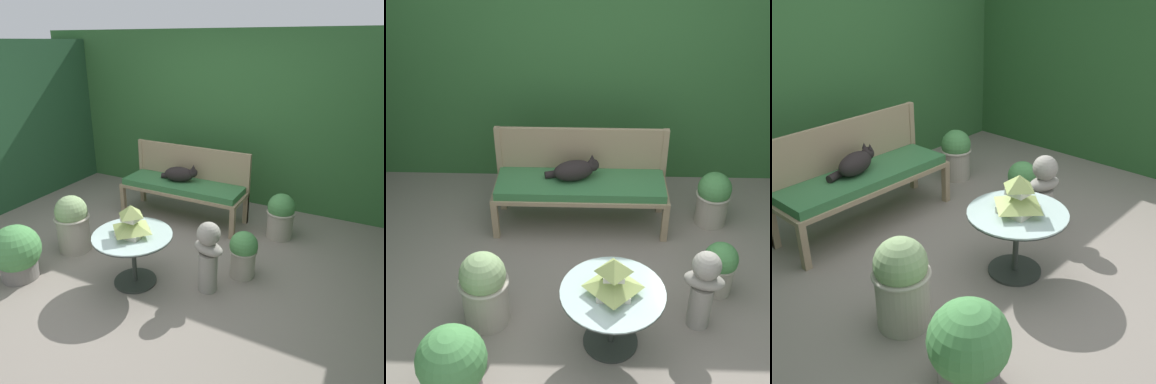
{
  "view_description": "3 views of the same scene",
  "coord_description": "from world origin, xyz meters",
  "views": [
    {
      "loc": [
        1.95,
        -2.84,
        2.22
      ],
      "look_at": [
        0.14,
        0.69,
        0.61
      ],
      "focal_mm": 35.0,
      "sensor_mm": 36.0,
      "label": 1
    },
    {
      "loc": [
        -0.13,
        -3.09,
        3.24
      ],
      "look_at": [
        -0.25,
        0.74,
        0.65
      ],
      "focal_mm": 50.0,
      "sensor_mm": 36.0,
      "label": 2
    },
    {
      "loc": [
        -2.58,
        -2.12,
        2.22
      ],
      "look_at": [
        0.13,
        0.29,
        0.46
      ],
      "focal_mm": 45.0,
      "sensor_mm": 36.0,
      "label": 3
    }
  ],
  "objects": [
    {
      "name": "bench_backrest",
      "position": [
        -0.24,
        1.4,
        0.67
      ],
      "size": [
        1.66,
        0.06,
        0.93
      ],
      "color": "tan",
      "rests_on": "ground"
    },
    {
      "name": "foliage_hedge_back",
      "position": [
        0.0,
        2.53,
        1.19
      ],
      "size": [
        6.4,
        0.96,
        2.37
      ],
      "primitive_type": "cube",
      "color": "#336633",
      "rests_on": "ground"
    },
    {
      "name": "ground",
      "position": [
        0.0,
        0.0,
        0.0
      ],
      "size": [
        30.0,
        30.0,
        0.0
      ],
      "primitive_type": "plane",
      "color": "gray"
    },
    {
      "name": "garden_bust",
      "position": [
        0.72,
        -0.12,
        0.4
      ],
      "size": [
        0.34,
        0.25,
        0.71
      ],
      "rotation": [
        0.0,
        0.0,
        -0.28
      ],
      "color": "gray",
      "rests_on": "ground"
    },
    {
      "name": "pagoda_birdhouse",
      "position": [
        0.03,
        -0.33,
        0.65
      ],
      "size": [
        0.32,
        0.32,
        0.3
      ],
      "color": "silver",
      "rests_on": "patio_table"
    },
    {
      "name": "patio_table",
      "position": [
        0.03,
        -0.33,
        0.42
      ],
      "size": [
        0.76,
        0.76,
        0.53
      ],
      "color": "#2D332D",
      "rests_on": "ground"
    },
    {
      "name": "potted_plant_table_near",
      "position": [
        0.93,
        0.26,
        0.26
      ],
      "size": [
        0.28,
        0.28,
        0.49
      ],
      "color": "#ADA393",
      "rests_on": "ground"
    },
    {
      "name": "cat",
      "position": [
        -0.3,
        1.19,
        0.6
      ],
      "size": [
        0.52,
        0.29,
        0.23
      ],
      "rotation": [
        0.0,
        0.0,
        0.27
      ],
      "color": "black",
      "rests_on": "garden_bench"
    },
    {
      "name": "potted_plant_patio_mid",
      "position": [
        -1.05,
        -0.8,
        0.28
      ],
      "size": [
        0.48,
        0.48,
        0.56
      ],
      "color": "slate",
      "rests_on": "ground"
    },
    {
      "name": "potted_plant_path_edge",
      "position": [
        -0.95,
        -0.13,
        0.33
      ],
      "size": [
        0.39,
        0.39,
        0.65
      ],
      "color": "#ADA393",
      "rests_on": "ground"
    },
    {
      "name": "potted_plant_bench_left",
      "position": [
        1.05,
        1.23,
        0.29
      ],
      "size": [
        0.34,
        0.34,
        0.56
      ],
      "color": "#ADA393",
      "rests_on": "ground"
    },
    {
      "name": "garden_bench",
      "position": [
        -0.24,
        1.15,
        0.43
      ],
      "size": [
        1.66,
        0.53,
        0.5
      ],
      "color": "tan",
      "rests_on": "ground"
    }
  ]
}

